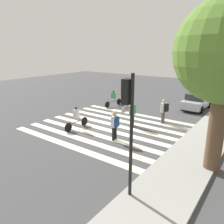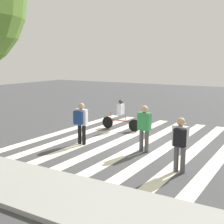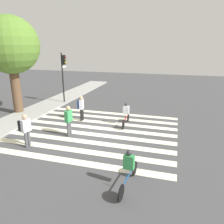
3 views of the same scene
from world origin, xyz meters
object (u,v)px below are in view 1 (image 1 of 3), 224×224
pedestrian_adult_yellow_jacket (133,112)px  pedestrian_adult_tall_backpack (115,124)px  cyclist_mid_street (76,117)px  cyclist_far_lane (113,98)px  car_parked_dark_suv (197,101)px  pedestrian_adult_blue_shirt (164,109)px  traffic_light (129,114)px

pedestrian_adult_yellow_jacket → pedestrian_adult_tall_backpack: bearing=-165.1°
cyclist_mid_street → cyclist_far_lane: bearing=-167.1°
car_parked_dark_suv → pedestrian_adult_blue_shirt: bearing=-6.4°
pedestrian_adult_tall_backpack → cyclist_far_lane: (-6.68, -4.94, -0.20)m
cyclist_far_lane → car_parked_dark_suv: bearing=124.0°
pedestrian_adult_yellow_jacket → cyclist_mid_street: (2.71, -2.89, -0.19)m
pedestrian_adult_blue_shirt → pedestrian_adult_yellow_jacket: (1.99, -1.52, -0.02)m
pedestrian_adult_blue_shirt → cyclist_mid_street: 6.45m
pedestrian_adult_tall_backpack → car_parked_dark_suv: pedestrian_adult_tall_backpack is taller
traffic_light → pedestrian_adult_yellow_jacket: (-6.87, -3.89, -2.18)m
pedestrian_adult_tall_backpack → car_parked_dark_suv: (-10.42, 1.93, -0.30)m
pedestrian_adult_yellow_jacket → car_parked_dark_suv: 7.99m
pedestrian_adult_blue_shirt → car_parked_dark_suv: size_ratio=0.44×
pedestrian_adult_yellow_jacket → car_parked_dark_suv: pedestrian_adult_yellow_jacket is taller
pedestrian_adult_yellow_jacket → cyclist_mid_street: 3.97m
pedestrian_adult_tall_backpack → traffic_light: bearing=-149.0°
pedestrian_adult_tall_backpack → cyclist_mid_street: size_ratio=0.82×
pedestrian_adult_yellow_jacket → cyclist_far_lane: bearing=55.0°
cyclist_far_lane → pedestrian_adult_yellow_jacket: bearing=54.6°
car_parked_dark_suv → cyclist_mid_street: bearing=-24.8°
pedestrian_adult_yellow_jacket → pedestrian_adult_blue_shirt: bearing=-31.6°
traffic_light → cyclist_far_lane: traffic_light is taller
pedestrian_adult_tall_backpack → pedestrian_adult_blue_shirt: size_ratio=0.99×
pedestrian_adult_blue_shirt → pedestrian_adult_yellow_jacket: bearing=155.5°
pedestrian_adult_tall_backpack → pedestrian_adult_blue_shirt: bearing=-22.0°
pedestrian_adult_tall_backpack → cyclist_mid_street: pedestrian_adult_tall_backpack is taller
cyclist_far_lane → traffic_light: bearing=43.4°
traffic_light → pedestrian_adult_blue_shirt: size_ratio=2.53×
cyclist_mid_street → car_parked_dark_suv: (-10.34, 5.26, -0.10)m
pedestrian_adult_blue_shirt → pedestrian_adult_yellow_jacket: 2.51m
pedestrian_adult_blue_shirt → cyclist_mid_street: (4.70, -4.41, -0.21)m
pedestrian_adult_blue_shirt → cyclist_far_lane: (-1.91, -6.02, -0.21)m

